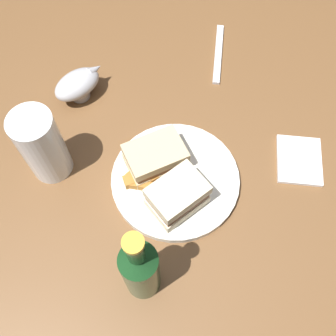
{
  "coord_description": "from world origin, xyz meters",
  "views": [
    {
      "loc": [
        0.37,
        0.05,
        1.46
      ],
      "look_at": [
        0.01,
        0.02,
        0.75
      ],
      "focal_mm": 42.73,
      "sensor_mm": 36.0,
      "label": 1
    }
  ],
  "objects_px": {
    "pint_glass": "(44,149)",
    "cider_bottle": "(140,269)",
    "sandwich_half_left": "(156,155)",
    "sandwich_half_right": "(177,196)",
    "gravy_boat": "(78,84)",
    "napkin": "(299,160)",
    "plate": "(175,180)",
    "fork": "(218,54)"
  },
  "relations": [
    {
      "from": "pint_glass",
      "to": "cider_bottle",
      "type": "distance_m",
      "value": 0.3
    },
    {
      "from": "sandwich_half_left",
      "to": "sandwich_half_right",
      "type": "height_order",
      "value": "sandwich_half_right"
    },
    {
      "from": "gravy_boat",
      "to": "napkin",
      "type": "distance_m",
      "value": 0.5
    },
    {
      "from": "plate",
      "to": "sandwich_half_right",
      "type": "height_order",
      "value": "sandwich_half_right"
    },
    {
      "from": "napkin",
      "to": "plate",
      "type": "bearing_deg",
      "value": -74.8
    },
    {
      "from": "plate",
      "to": "pint_glass",
      "type": "relative_size",
      "value": 1.53
    },
    {
      "from": "plate",
      "to": "sandwich_half_left",
      "type": "height_order",
      "value": "sandwich_half_left"
    },
    {
      "from": "plate",
      "to": "pint_glass",
      "type": "distance_m",
      "value": 0.26
    },
    {
      "from": "pint_glass",
      "to": "napkin",
      "type": "relative_size",
      "value": 1.51
    },
    {
      "from": "sandwich_half_left",
      "to": "cider_bottle",
      "type": "height_order",
      "value": "cider_bottle"
    },
    {
      "from": "sandwich_half_right",
      "to": "fork",
      "type": "xyz_separation_m",
      "value": [
        -0.4,
        0.07,
        -0.05
      ]
    },
    {
      "from": "gravy_boat",
      "to": "fork",
      "type": "bearing_deg",
      "value": 115.55
    },
    {
      "from": "sandwich_half_right",
      "to": "napkin",
      "type": "relative_size",
      "value": 1.14
    },
    {
      "from": "sandwich_half_left",
      "to": "fork",
      "type": "distance_m",
      "value": 0.33
    },
    {
      "from": "cider_bottle",
      "to": "napkin",
      "type": "bearing_deg",
      "value": 132.7
    },
    {
      "from": "pint_glass",
      "to": "gravy_boat",
      "type": "bearing_deg",
      "value": 172.36
    },
    {
      "from": "cider_bottle",
      "to": "fork",
      "type": "distance_m",
      "value": 0.57
    },
    {
      "from": "pint_glass",
      "to": "fork",
      "type": "bearing_deg",
      "value": 134.91
    },
    {
      "from": "napkin",
      "to": "cider_bottle",
      "type": "bearing_deg",
      "value": -47.3
    },
    {
      "from": "gravy_boat",
      "to": "napkin",
      "type": "height_order",
      "value": "gravy_boat"
    },
    {
      "from": "cider_bottle",
      "to": "fork",
      "type": "bearing_deg",
      "value": 167.73
    },
    {
      "from": "sandwich_half_left",
      "to": "sandwich_half_right",
      "type": "bearing_deg",
      "value": 29.67
    },
    {
      "from": "pint_glass",
      "to": "cider_bottle",
      "type": "xyz_separation_m",
      "value": [
        0.22,
        0.21,
        0.03
      ]
    },
    {
      "from": "sandwich_half_left",
      "to": "fork",
      "type": "xyz_separation_m",
      "value": [
        -0.31,
        0.12,
        -0.04
      ]
    },
    {
      "from": "sandwich_half_right",
      "to": "pint_glass",
      "type": "xyz_separation_m",
      "value": [
        -0.07,
        -0.26,
        0.02
      ]
    },
    {
      "from": "fork",
      "to": "sandwich_half_right",
      "type": "bearing_deg",
      "value": -8.21
    },
    {
      "from": "sandwich_half_right",
      "to": "fork",
      "type": "bearing_deg",
      "value": 169.97
    },
    {
      "from": "plate",
      "to": "gravy_boat",
      "type": "distance_m",
      "value": 0.3
    },
    {
      "from": "sandwich_half_left",
      "to": "gravy_boat",
      "type": "distance_m",
      "value": 0.25
    },
    {
      "from": "fork",
      "to": "pint_glass",
      "type": "bearing_deg",
      "value": -43.28
    },
    {
      "from": "sandwich_half_left",
      "to": "pint_glass",
      "type": "distance_m",
      "value": 0.21
    },
    {
      "from": "cider_bottle",
      "to": "napkin",
      "type": "distance_m",
      "value": 0.41
    },
    {
      "from": "plate",
      "to": "gravy_boat",
      "type": "height_order",
      "value": "gravy_boat"
    },
    {
      "from": "cider_bottle",
      "to": "fork",
      "type": "xyz_separation_m",
      "value": [
        -0.55,
        0.12,
        -0.1
      ]
    },
    {
      "from": "cider_bottle",
      "to": "napkin",
      "type": "xyz_separation_m",
      "value": [
        -0.27,
        0.29,
        -0.09
      ]
    },
    {
      "from": "pint_glass",
      "to": "fork",
      "type": "distance_m",
      "value": 0.47
    },
    {
      "from": "sandwich_half_left",
      "to": "cider_bottle",
      "type": "xyz_separation_m",
      "value": [
        0.24,
        0.0,
        0.05
      ]
    },
    {
      "from": "sandwich_half_right",
      "to": "pint_glass",
      "type": "height_order",
      "value": "pint_glass"
    },
    {
      "from": "sandwich_half_left",
      "to": "napkin",
      "type": "distance_m",
      "value": 0.3
    },
    {
      "from": "gravy_boat",
      "to": "cider_bottle",
      "type": "bearing_deg",
      "value": 25.07
    },
    {
      "from": "plate",
      "to": "sandwich_half_right",
      "type": "bearing_deg",
      "value": 7.65
    },
    {
      "from": "sandwich_half_right",
      "to": "gravy_boat",
      "type": "xyz_separation_m",
      "value": [
        -0.25,
        -0.24,
        -0.01
      ]
    }
  ]
}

